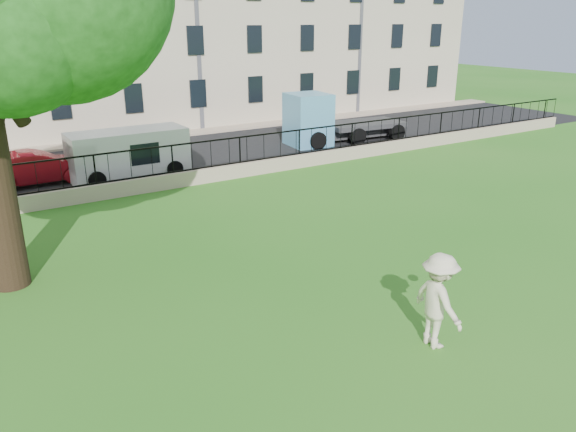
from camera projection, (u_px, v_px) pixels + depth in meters
ground at (369, 312)px, 12.92m from camera, size 120.00×120.00×0.00m
retaining_wall at (174, 180)px, 22.36m from camera, size 50.00×0.40×0.60m
iron_railing at (172, 159)px, 22.08m from camera, size 50.00×0.05×1.13m
street at (137, 163)px, 26.20m from camera, size 60.00×9.00×0.01m
sidewalk at (106, 142)px, 30.32m from camera, size 60.00×1.40×0.12m
building_row at (66, 9)px, 32.55m from camera, size 56.40×10.40×13.80m
man at (438, 301)px, 11.31m from camera, size 0.90×1.39×2.03m
frisbee at (444, 267)px, 12.44m from camera, size 0.34×0.35×0.12m
red_sedan at (37, 168)px, 22.67m from camera, size 4.16×1.52×1.36m
white_van at (129, 154)px, 23.53m from camera, size 4.80×1.89×2.01m
blue_truck at (345, 117)px, 30.38m from camera, size 6.69×3.03×2.71m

